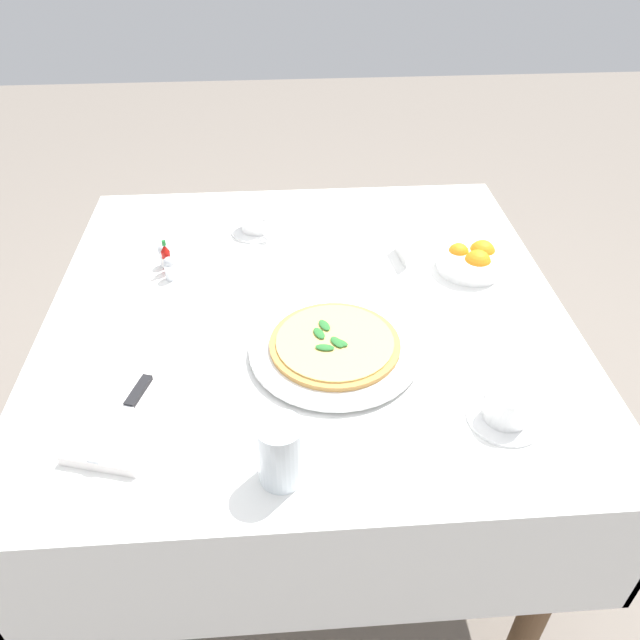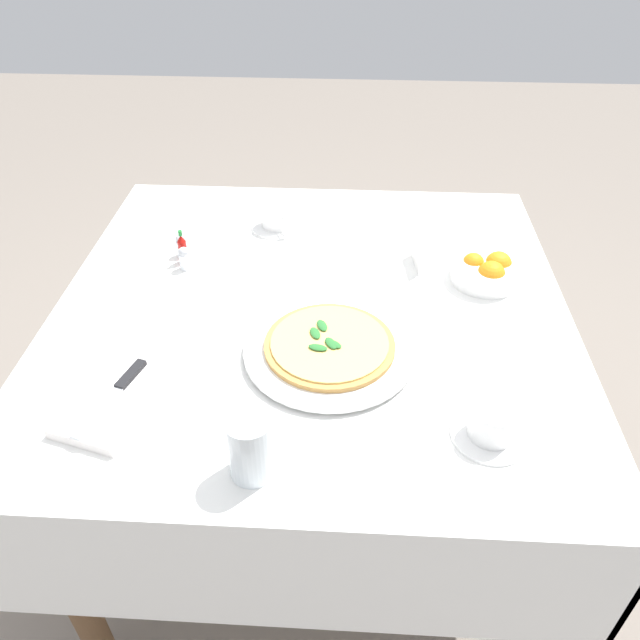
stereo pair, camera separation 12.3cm
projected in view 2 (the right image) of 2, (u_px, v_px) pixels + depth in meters
name	position (u px, v px, depth m)	size (l,w,h in m)	color
ground_plane	(314.00, 509.00, 1.76)	(8.00, 8.00, 0.00)	slate
dining_table	(312.00, 351.00, 1.39)	(1.09, 1.09, 0.74)	white
pizza_plate	(329.00, 350.00, 1.17)	(0.33, 0.33, 0.02)	white
pizza	(329.00, 344.00, 1.17)	(0.25, 0.25, 0.02)	#C68E47
coffee_cup_left_edge	(492.00, 423.00, 1.00)	(0.13, 0.13, 0.07)	white
coffee_cup_center_back	(277.00, 218.00, 1.55)	(0.13, 0.13, 0.06)	white
water_glass_right_edge	(251.00, 450.00, 0.93)	(0.07, 0.07, 0.11)	white
napkin_folded	(117.00, 398.00, 1.07)	(0.25, 0.18, 0.02)	white
dinner_knife	(114.00, 394.00, 1.06)	(0.19, 0.08, 0.01)	silver
citrus_bowl	(487.00, 271.00, 1.36)	(0.15, 0.15, 0.07)	white
hot_sauce_bottle	(183.00, 249.00, 1.42)	(0.02, 0.02, 0.08)	#B7140F
salt_shaker	(185.00, 259.00, 1.40)	(0.03, 0.03, 0.06)	white
pepper_shaker	(182.00, 246.00, 1.44)	(0.03, 0.03, 0.06)	white
menu_card	(416.00, 254.00, 1.41)	(0.09, 0.02, 0.06)	white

